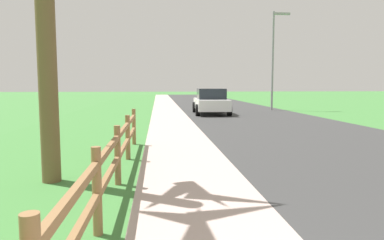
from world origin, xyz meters
The scene contains 7 objects.
ground_plane centered at (0.00, 25.00, 0.00)m, with size 120.00×120.00×0.00m, color #3F7C39.
road_asphalt centered at (3.50, 27.00, 0.00)m, with size 7.00×66.00×0.01m, color #363636.
curb_concrete centered at (-3.00, 27.00, 0.00)m, with size 6.00×66.00×0.01m, color #B9A298.
grass_verge centered at (-4.50, 27.00, 0.01)m, with size 5.00×66.00×0.00m, color #3F7C39.
rail_fence centered at (-2.32, 5.09, 0.60)m, with size 0.11×10.45×1.04m.
parked_suv_white centered at (1.50, 20.58, 0.73)m, with size 2.11×4.27×1.50m.
street_lamp centered at (6.20, 23.34, 3.89)m, with size 1.17×0.20×6.58m.
Camera 1 is at (-1.61, 0.05, 1.74)m, focal length 32.88 mm.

